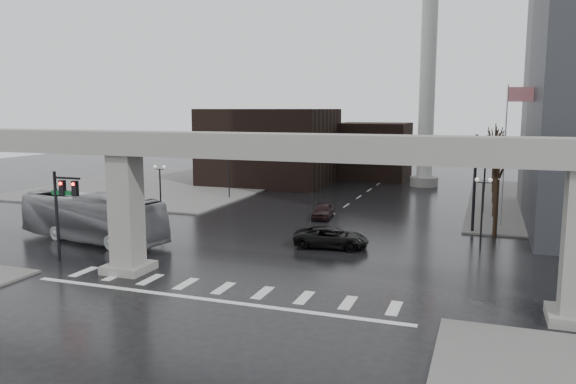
# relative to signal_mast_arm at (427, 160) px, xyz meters

# --- Properties ---
(ground) EXTENTS (160.00, 160.00, 0.00)m
(ground) POSITION_rel_signal_mast_arm_xyz_m (-8.99, -18.80, -5.83)
(ground) COLOR black
(ground) RESTS_ON ground
(sidewalk_nw) EXTENTS (28.00, 36.00, 0.15)m
(sidewalk_nw) POSITION_rel_signal_mast_arm_xyz_m (-34.99, 17.20, -5.75)
(sidewalk_nw) COLOR #64625F
(sidewalk_nw) RESTS_ON ground
(elevated_guideway) EXTENTS (48.00, 2.60, 8.70)m
(elevated_guideway) POSITION_rel_signal_mast_arm_xyz_m (-7.73, -18.80, 1.05)
(elevated_guideway) COLOR gray
(elevated_guideway) RESTS_ON ground
(building_far_left) EXTENTS (16.00, 14.00, 10.00)m
(building_far_left) POSITION_rel_signal_mast_arm_xyz_m (-22.99, 23.20, -0.83)
(building_far_left) COLOR black
(building_far_left) RESTS_ON ground
(building_far_mid) EXTENTS (10.00, 10.00, 8.00)m
(building_far_mid) POSITION_rel_signal_mast_arm_xyz_m (-10.99, 33.20, -1.83)
(building_far_mid) COLOR black
(building_far_mid) RESTS_ON ground
(smokestack) EXTENTS (3.60, 3.60, 30.00)m
(smokestack) POSITION_rel_signal_mast_arm_xyz_m (-2.99, 27.20, 7.52)
(smokestack) COLOR #BBBBB7
(smokestack) RESTS_ON ground
(signal_mast_arm) EXTENTS (12.12, 0.43, 8.00)m
(signal_mast_arm) POSITION_rel_signal_mast_arm_xyz_m (0.00, 0.00, 0.00)
(signal_mast_arm) COLOR black
(signal_mast_arm) RESTS_ON ground
(signal_left_pole) EXTENTS (2.30, 0.30, 6.00)m
(signal_left_pole) POSITION_rel_signal_mast_arm_xyz_m (-21.24, -18.30, -1.76)
(signal_left_pole) COLOR black
(signal_left_pole) RESTS_ON ground
(flagpole_assembly) EXTENTS (2.06, 0.12, 12.00)m
(flagpole_assembly) POSITION_rel_signal_mast_arm_xyz_m (6.30, 3.20, 1.70)
(flagpole_assembly) COLOR silver
(flagpole_assembly) RESTS_ON ground
(lamp_right_0) EXTENTS (1.22, 0.32, 5.11)m
(lamp_right_0) POSITION_rel_signal_mast_arm_xyz_m (4.51, -4.80, -2.36)
(lamp_right_0) COLOR black
(lamp_right_0) RESTS_ON ground
(lamp_right_1) EXTENTS (1.22, 0.32, 5.11)m
(lamp_right_1) POSITION_rel_signal_mast_arm_xyz_m (4.51, 9.20, -2.36)
(lamp_right_1) COLOR black
(lamp_right_1) RESTS_ON ground
(lamp_right_2) EXTENTS (1.22, 0.32, 5.11)m
(lamp_right_2) POSITION_rel_signal_mast_arm_xyz_m (4.51, 23.20, -2.36)
(lamp_right_2) COLOR black
(lamp_right_2) RESTS_ON ground
(lamp_left_0) EXTENTS (1.22, 0.32, 5.11)m
(lamp_left_0) POSITION_rel_signal_mast_arm_xyz_m (-22.49, -4.80, -2.36)
(lamp_left_0) COLOR black
(lamp_left_0) RESTS_ON ground
(lamp_left_1) EXTENTS (1.22, 0.32, 5.11)m
(lamp_left_1) POSITION_rel_signal_mast_arm_xyz_m (-22.49, 9.20, -2.36)
(lamp_left_1) COLOR black
(lamp_left_1) RESTS_ON ground
(lamp_left_2) EXTENTS (1.22, 0.32, 5.11)m
(lamp_left_2) POSITION_rel_signal_mast_arm_xyz_m (-22.49, 23.20, -2.36)
(lamp_left_2) COLOR black
(lamp_left_2) RESTS_ON ground
(tree_right_0) EXTENTS (1.09, 1.58, 7.50)m
(tree_right_0) POSITION_rel_signal_mast_arm_xyz_m (5.54, -0.78, -3.04)
(tree_right_0) COLOR black
(tree_right_0) RESTS_ON ground
(tree_right_1) EXTENTS (1.09, 1.61, 7.67)m
(tree_right_1) POSITION_rel_signal_mast_arm_xyz_m (5.54, 7.22, -2.98)
(tree_right_1) COLOR black
(tree_right_1) RESTS_ON ground
(tree_right_2) EXTENTS (1.10, 1.63, 7.85)m
(tree_right_2) POSITION_rel_signal_mast_arm_xyz_m (5.54, 15.22, -2.91)
(tree_right_2) COLOR black
(tree_right_2) RESTS_ON ground
(tree_right_3) EXTENTS (1.11, 1.66, 8.02)m
(tree_right_3) POSITION_rel_signal_mast_arm_xyz_m (5.54, 23.22, -2.85)
(tree_right_3) COLOR black
(tree_right_3) RESTS_ON ground
(tree_right_4) EXTENTS (1.12, 1.69, 8.19)m
(tree_right_4) POSITION_rel_signal_mast_arm_xyz_m (5.54, 31.22, -2.79)
(tree_right_4) COLOR black
(tree_right_4) RESTS_ON ground
(pickup_truck) EXTENTS (5.70, 3.15, 1.51)m
(pickup_truck) POSITION_rel_signal_mast_arm_xyz_m (-5.73, -8.71, -5.07)
(pickup_truck) COLOR black
(pickup_truck) RESTS_ON ground
(city_bus) EXTENTS (13.46, 5.54, 3.65)m
(city_bus) POSITION_rel_signal_mast_arm_xyz_m (-23.47, -12.79, -4.00)
(city_bus) COLOR #A2A2A6
(city_bus) RESTS_ON ground
(far_car) EXTENTS (2.10, 4.28, 1.40)m
(far_car) POSITION_rel_signal_mast_arm_xyz_m (-9.39, 1.78, -5.13)
(far_car) COLOR black
(far_car) RESTS_ON ground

